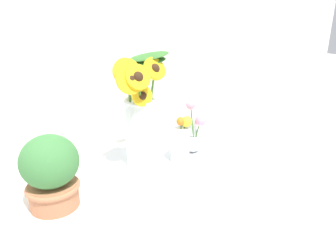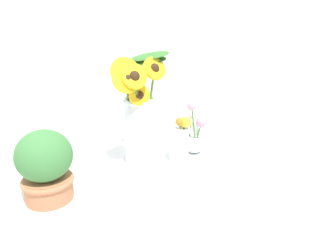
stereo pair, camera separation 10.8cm
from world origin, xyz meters
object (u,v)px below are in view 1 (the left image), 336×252
Objects in this scene: mason_jar_sunflowers at (141,120)px; potted_plant at (51,172)px; serving_tray at (168,160)px; vase_small_center at (181,140)px; vase_bulb_right at (193,133)px.

mason_jar_sunflowers is 0.31m from potted_plant.
serving_tray is 0.19m from mason_jar_sunflowers.
potted_plant is at bearing -176.89° from serving_tray.
serving_tray is at bearing 118.81° from vase_small_center.
serving_tray is 0.13m from vase_bulb_right.
vase_bulb_right reaches higher than serving_tray.
vase_small_center is 0.78× the size of potted_plant.
potted_plant is (-0.31, -0.04, -0.07)m from mason_jar_sunflowers.
vase_bulb_right is at bearing -6.37° from serving_tray.
mason_jar_sunflowers reaches higher than serving_tray.
mason_jar_sunflowers reaches higher than vase_small_center.
vase_bulb_right is (0.08, 0.03, -0.01)m from vase_small_center.
vase_bulb_right is 0.96× the size of potted_plant.
vase_bulb_right reaches higher than vase_small_center.
mason_jar_sunflowers is at bearing 172.27° from vase_bulb_right.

